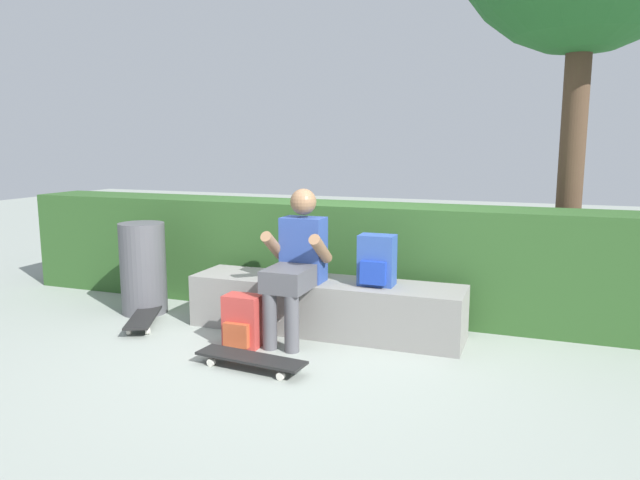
{
  "coord_description": "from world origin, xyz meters",
  "views": [
    {
      "loc": [
        1.61,
        -4.09,
        1.54
      ],
      "look_at": [
        -0.04,
        0.32,
        0.76
      ],
      "focal_mm": 33.12,
      "sensor_mm": 36.0,
      "label": 1
    }
  ],
  "objects_px": {
    "backpack_on_ground": "(243,322)",
    "backpack_on_bench": "(377,261)",
    "bench_main": "(325,306)",
    "trash_bin": "(143,268)",
    "skateboard_beside_bench": "(145,316)",
    "skateboard_near_person": "(251,359)",
    "person_skater": "(297,260)"
  },
  "relations": [
    {
      "from": "bench_main",
      "to": "backpack_on_ground",
      "type": "relative_size",
      "value": 5.65
    },
    {
      "from": "bench_main",
      "to": "skateboard_near_person",
      "type": "height_order",
      "value": "bench_main"
    },
    {
      "from": "backpack_on_ground",
      "to": "backpack_on_bench",
      "type": "bearing_deg",
      "value": 31.37
    },
    {
      "from": "bench_main",
      "to": "backpack_on_ground",
      "type": "height_order",
      "value": "bench_main"
    },
    {
      "from": "trash_bin",
      "to": "skateboard_beside_bench",
      "type": "bearing_deg",
      "value": -52.98
    },
    {
      "from": "backpack_on_bench",
      "to": "backpack_on_ground",
      "type": "bearing_deg",
      "value": -148.63
    },
    {
      "from": "trash_bin",
      "to": "bench_main",
      "type": "bearing_deg",
      "value": 1.93
    },
    {
      "from": "skateboard_beside_bench",
      "to": "backpack_on_ground",
      "type": "distance_m",
      "value": 1.07
    },
    {
      "from": "person_skater",
      "to": "skateboard_near_person",
      "type": "height_order",
      "value": "person_skater"
    },
    {
      "from": "bench_main",
      "to": "skateboard_beside_bench",
      "type": "bearing_deg",
      "value": -166.72
    },
    {
      "from": "skateboard_near_person",
      "to": "trash_bin",
      "type": "height_order",
      "value": "trash_bin"
    },
    {
      "from": "bench_main",
      "to": "backpack_on_ground",
      "type": "bearing_deg",
      "value": -129.75
    },
    {
      "from": "bench_main",
      "to": "person_skater",
      "type": "distance_m",
      "value": 0.5
    },
    {
      "from": "skateboard_beside_bench",
      "to": "skateboard_near_person",
      "type": "bearing_deg",
      "value": -24.33
    },
    {
      "from": "skateboard_beside_bench",
      "to": "person_skater",
      "type": "bearing_deg",
      "value": 5.72
    },
    {
      "from": "skateboard_near_person",
      "to": "skateboard_beside_bench",
      "type": "bearing_deg",
      "value": 155.67
    },
    {
      "from": "backpack_on_bench",
      "to": "backpack_on_ground",
      "type": "distance_m",
      "value": 1.14
    },
    {
      "from": "person_skater",
      "to": "skateboard_near_person",
      "type": "bearing_deg",
      "value": -93.09
    },
    {
      "from": "bench_main",
      "to": "backpack_on_bench",
      "type": "height_order",
      "value": "backpack_on_bench"
    },
    {
      "from": "backpack_on_bench",
      "to": "backpack_on_ground",
      "type": "height_order",
      "value": "backpack_on_bench"
    },
    {
      "from": "backpack_on_ground",
      "to": "skateboard_beside_bench",
      "type": "bearing_deg",
      "value": 169.16
    },
    {
      "from": "bench_main",
      "to": "backpack_on_ground",
      "type": "distance_m",
      "value": 0.73
    },
    {
      "from": "bench_main",
      "to": "person_skater",
      "type": "relative_size",
      "value": 1.91
    },
    {
      "from": "skateboard_near_person",
      "to": "backpack_on_ground",
      "type": "distance_m",
      "value": 0.49
    },
    {
      "from": "skateboard_near_person",
      "to": "backpack_on_ground",
      "type": "height_order",
      "value": "backpack_on_ground"
    },
    {
      "from": "person_skater",
      "to": "skateboard_near_person",
      "type": "distance_m",
      "value": 0.92
    },
    {
      "from": "person_skater",
      "to": "skateboard_near_person",
      "type": "xyz_separation_m",
      "value": [
        -0.04,
        -0.73,
        -0.56
      ]
    },
    {
      "from": "backpack_on_bench",
      "to": "skateboard_near_person",
      "type": "bearing_deg",
      "value": -123.74
    },
    {
      "from": "backpack_on_bench",
      "to": "backpack_on_ground",
      "type": "xyz_separation_m",
      "value": [
        -0.9,
        -0.55,
        -0.43
      ]
    },
    {
      "from": "trash_bin",
      "to": "backpack_on_bench",
      "type": "bearing_deg",
      "value": 1.3
    },
    {
      "from": "skateboard_beside_bench",
      "to": "backpack_on_bench",
      "type": "relative_size",
      "value": 2.02
    },
    {
      "from": "skateboard_beside_bench",
      "to": "backpack_on_bench",
      "type": "bearing_deg",
      "value": 10.11
    }
  ]
}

